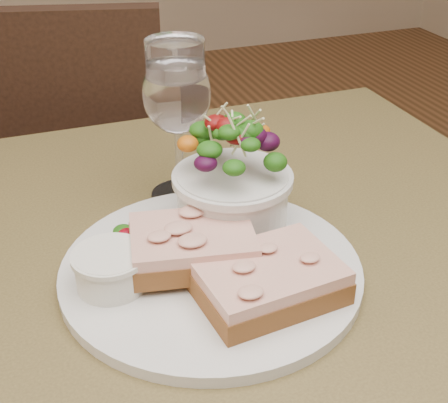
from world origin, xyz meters
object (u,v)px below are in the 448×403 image
object	(u,v)px
dinner_plate	(211,270)
wine_glass	(177,99)
sandwich_front	(268,279)
ramekin	(111,268)
chair_far	(78,268)
sandwich_back	(193,245)
cafe_table	(230,343)
salad_bowl	(233,175)

from	to	relation	value
dinner_plate	wine_glass	bearing A→B (deg)	83.88
dinner_plate	sandwich_front	world-z (taller)	sandwich_front
ramekin	chair_far	bearing A→B (deg)	88.40
sandwich_back	ramekin	bearing A→B (deg)	-167.23
chair_far	sandwich_front	distance (m)	0.90
cafe_table	chair_far	world-z (taller)	chair_far
ramekin	wine_glass	bearing A→B (deg)	54.01
ramekin	dinner_plate	bearing A→B (deg)	-1.22
dinner_plate	ramekin	distance (m)	0.10
chair_far	salad_bowl	world-z (taller)	chair_far
sandwich_front	sandwich_back	size ratio (longest dim) A/B	1.02
sandwich_front	ramekin	distance (m)	0.14
sandwich_front	ramekin	size ratio (longest dim) A/B	2.08
cafe_table	sandwich_back	world-z (taller)	sandwich_back
cafe_table	chair_far	distance (m)	0.78
chair_far	sandwich_back	world-z (taller)	chair_far
chair_far	cafe_table	bearing A→B (deg)	112.73
chair_far	dinner_plate	bearing A→B (deg)	110.91
chair_far	dinner_plate	size ratio (longest dim) A/B	3.06
dinner_plate	sandwich_front	size ratio (longest dim) A/B	2.18
dinner_plate	ramekin	world-z (taller)	ramekin
sandwich_front	cafe_table	bearing A→B (deg)	94.50
sandwich_front	sandwich_back	xyz separation A→B (m)	(-0.05, 0.06, 0.01)
wine_glass	ramekin	bearing A→B (deg)	-125.99
cafe_table	ramekin	size ratio (longest dim) A/B	12.29
chair_far	sandwich_back	xyz separation A→B (m)	(0.06, -0.68, 0.49)
sandwich_front	sandwich_back	bearing A→B (deg)	121.68
chair_far	sandwich_front	size ratio (longest dim) A/B	6.66
chair_far	wine_glass	xyz separation A→B (m)	(0.09, -0.53, 0.58)
wine_glass	sandwich_back	bearing A→B (deg)	-102.31
chair_far	wine_glass	world-z (taller)	wine_glass
sandwich_front	sandwich_back	world-z (taller)	sandwich_back
cafe_table	dinner_plate	distance (m)	0.11
cafe_table	dinner_plate	size ratio (longest dim) A/B	2.72
sandwich_back	wine_glass	world-z (taller)	wine_glass
sandwich_back	salad_bowl	world-z (taller)	salad_bowl
cafe_table	sandwich_front	bearing A→B (deg)	-79.74
dinner_plate	wine_glass	xyz separation A→B (m)	(0.02, 0.16, 0.12)
cafe_table	dinner_plate	bearing A→B (deg)	-172.55
sandwich_back	wine_glass	xyz separation A→B (m)	(0.03, 0.15, 0.09)
chair_far	ramekin	distance (m)	0.84
salad_bowl	wine_glass	bearing A→B (deg)	106.75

